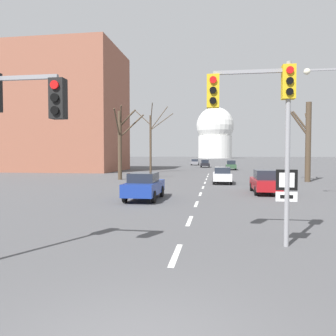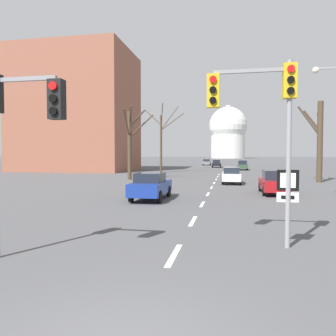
# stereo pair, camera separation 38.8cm
# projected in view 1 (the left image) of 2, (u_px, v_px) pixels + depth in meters

# --- Properties ---
(lane_stripe_0) EXTENTS (0.16, 2.00, 0.01)m
(lane_stripe_0) POSITION_uv_depth(u_px,v_px,m) (176.00, 255.00, 8.65)
(lane_stripe_0) COLOR silver
(lane_stripe_0) RESTS_ON ground_plane
(lane_stripe_1) EXTENTS (0.16, 2.00, 0.01)m
(lane_stripe_1) POSITION_uv_depth(u_px,v_px,m) (190.00, 221.00, 13.10)
(lane_stripe_1) COLOR silver
(lane_stripe_1) RESTS_ON ground_plane
(lane_stripe_2) EXTENTS (0.16, 2.00, 0.01)m
(lane_stripe_2) POSITION_uv_depth(u_px,v_px,m) (196.00, 204.00, 17.55)
(lane_stripe_2) COLOR silver
(lane_stripe_2) RESTS_ON ground_plane
(lane_stripe_3) EXTENTS (0.16, 2.00, 0.01)m
(lane_stripe_3) POSITION_uv_depth(u_px,v_px,m) (200.00, 194.00, 21.99)
(lane_stripe_3) COLOR silver
(lane_stripe_3) RESTS_ON ground_plane
(lane_stripe_4) EXTENTS (0.16, 2.00, 0.01)m
(lane_stripe_4) POSITION_uv_depth(u_px,v_px,m) (203.00, 187.00, 26.44)
(lane_stripe_4) COLOR silver
(lane_stripe_4) RESTS_ON ground_plane
(lane_stripe_5) EXTENTS (0.16, 2.00, 0.01)m
(lane_stripe_5) POSITION_uv_depth(u_px,v_px,m) (205.00, 183.00, 30.89)
(lane_stripe_5) COLOR silver
(lane_stripe_5) RESTS_ON ground_plane
(lane_stripe_6) EXTENTS (0.16, 2.00, 0.01)m
(lane_stripe_6) POSITION_uv_depth(u_px,v_px,m) (206.00, 179.00, 35.34)
(lane_stripe_6) COLOR silver
(lane_stripe_6) RESTS_ON ground_plane
(lane_stripe_7) EXTENTS (0.16, 2.00, 0.01)m
(lane_stripe_7) POSITION_uv_depth(u_px,v_px,m) (208.00, 176.00, 39.79)
(lane_stripe_7) COLOR silver
(lane_stripe_7) RESTS_ON ground_plane
(lane_stripe_8) EXTENTS (0.16, 2.00, 0.01)m
(lane_stripe_8) POSITION_uv_depth(u_px,v_px,m) (208.00, 174.00, 44.23)
(lane_stripe_8) COLOR silver
(lane_stripe_8) RESTS_ON ground_plane
(traffic_signal_near_right) EXTENTS (2.48, 0.34, 5.29)m
(traffic_signal_near_right) POSITION_uv_depth(u_px,v_px,m) (262.00, 107.00, 9.39)
(traffic_signal_near_right) COLOR gray
(traffic_signal_near_right) RESTS_ON ground_plane
(traffic_signal_near_left) EXTENTS (2.08, 0.34, 4.77)m
(traffic_signal_near_left) POSITION_uv_depth(u_px,v_px,m) (15.00, 115.00, 8.00)
(traffic_signal_near_left) COLOR gray
(traffic_signal_near_left) RESTS_ON ground_plane
(route_sign_post) EXTENTS (0.60, 0.08, 2.27)m
(route_sign_post) POSITION_uv_depth(u_px,v_px,m) (286.00, 193.00, 9.40)
(route_sign_post) COLOR gray
(route_sign_post) RESTS_ON ground_plane
(sedan_near_left) EXTENTS (1.81, 4.38, 1.59)m
(sedan_near_left) POSITION_uv_depth(u_px,v_px,m) (144.00, 186.00, 19.27)
(sedan_near_left) COLOR navy
(sedan_near_left) RESTS_ON ground_plane
(sedan_near_right) EXTENTS (1.83, 4.22, 1.63)m
(sedan_near_right) POSITION_uv_depth(u_px,v_px,m) (205.00, 163.00, 68.07)
(sedan_near_right) COLOR black
(sedan_near_right) RESTS_ON ground_plane
(sedan_mid_centre) EXTENTS (1.77, 4.59, 1.65)m
(sedan_mid_centre) POSITION_uv_depth(u_px,v_px,m) (231.00, 165.00, 57.20)
(sedan_mid_centre) COLOR #2D4C33
(sedan_mid_centre) RESTS_ON ground_plane
(sedan_far_left) EXTENTS (1.70, 4.44, 1.62)m
(sedan_far_left) POSITION_uv_depth(u_px,v_px,m) (265.00, 182.00, 22.32)
(sedan_far_left) COLOR maroon
(sedan_far_left) RESTS_ON ground_plane
(sedan_far_right) EXTENTS (1.93, 4.14, 1.52)m
(sedan_far_right) POSITION_uv_depth(u_px,v_px,m) (195.00, 162.00, 82.52)
(sedan_far_right) COLOR slate
(sedan_far_right) RESTS_ON ground_plane
(sedan_distant_centre) EXTENTS (1.71, 4.24, 1.51)m
(sedan_distant_centre) POSITION_uv_depth(u_px,v_px,m) (222.00, 175.00, 30.15)
(sedan_distant_centre) COLOR silver
(sedan_distant_centre) RESTS_ON ground_plane
(bare_tree_left_near) EXTENTS (2.76, 3.08, 7.73)m
(bare_tree_left_near) POSITION_uv_depth(u_px,v_px,m) (121.00, 141.00, 34.57)
(bare_tree_left_near) COLOR #473828
(bare_tree_left_near) RESTS_ON ground_plane
(bare_tree_right_near) EXTENTS (2.40, 2.46, 7.74)m
(bare_tree_right_near) POSITION_uv_depth(u_px,v_px,m) (307.00, 139.00, 31.90)
(bare_tree_right_near) COLOR #473828
(bare_tree_right_near) RESTS_ON ground_plane
(bare_tree_left_far) EXTENTS (5.81, 3.48, 10.05)m
(bare_tree_left_far) POSITION_uv_depth(u_px,v_px,m) (151.00, 139.00, 48.33)
(bare_tree_left_far) COLOR #473828
(bare_tree_left_far) RESTS_ON ground_plane
(capitol_dome) EXTENTS (26.93, 26.93, 38.03)m
(capitol_dome) POSITION_uv_depth(u_px,v_px,m) (215.00, 133.00, 237.22)
(capitol_dome) COLOR silver
(capitol_dome) RESTS_ON ground_plane
(apartment_block_left) EXTENTS (18.00, 14.00, 19.66)m
(apartment_block_left) POSITION_uv_depth(u_px,v_px,m) (66.00, 111.00, 53.85)
(apartment_block_left) COLOR #935642
(apartment_block_left) RESTS_ON ground_plane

